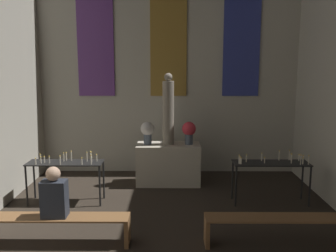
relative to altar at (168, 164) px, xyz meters
name	(u,v)px	position (x,y,z in m)	size (l,w,h in m)	color
wall_back	(169,50)	(0.00, 0.99, 2.50)	(6.32, 0.16, 5.82)	#B2AD9E
altar	(168,164)	(0.00, 0.00, 0.00)	(1.38, 0.67, 0.89)	#BCB29E
statue	(168,111)	(0.00, 0.00, 1.17)	(0.25, 0.25, 1.54)	gray
flower_vase_left	(148,131)	(-0.45, 0.00, 0.74)	(0.30, 0.30, 0.49)	#4C5666
flower_vase_right	(189,131)	(0.45, 0.00, 0.74)	(0.30, 0.30, 0.49)	#4C5666
candle_rack_left	(66,167)	(-1.94, -1.15, 0.26)	(1.42, 0.46, 0.99)	black
candle_rack_right	(271,167)	(1.95, -1.15, 0.26)	(1.42, 0.46, 0.99)	black
pew_back_left	(53,223)	(-1.67, -2.83, -0.12)	(2.24, 0.36, 0.43)	brown
pew_back_right	(282,224)	(1.67, -2.83, -0.12)	(2.24, 0.36, 0.43)	brown
person_seated	(54,195)	(-1.63, -2.83, 0.32)	(0.36, 0.24, 0.75)	#282D38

